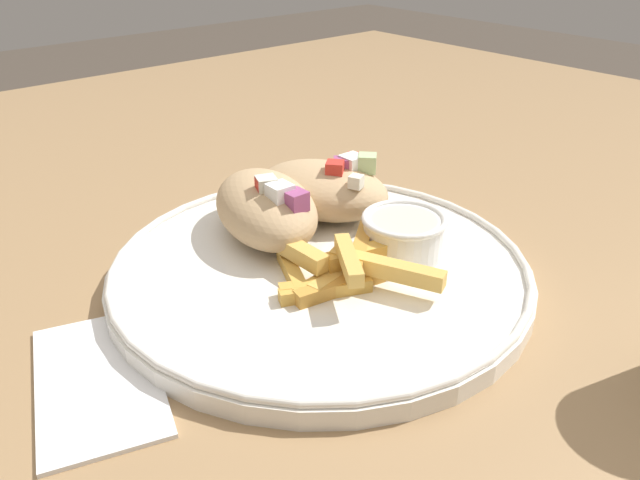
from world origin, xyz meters
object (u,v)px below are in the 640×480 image
at_px(pita_sandwich_near, 266,207).
at_px(pita_sandwich_far, 325,188).
at_px(fries_pile, 341,266).
at_px(plate, 320,268).
at_px(sauce_ramekin, 400,234).

distance_m(pita_sandwich_near, pita_sandwich_far, 0.06).
distance_m(pita_sandwich_near, fries_pile, 0.09).
bearing_deg(plate, pita_sandwich_near, -178.09).
xyz_separation_m(plate, sauce_ramekin, (0.03, 0.05, 0.02)).
relative_size(plate, fries_pile, 2.16).
xyz_separation_m(plate, pita_sandwich_near, (-0.06, -0.00, 0.03)).
distance_m(pita_sandwich_far, fries_pile, 0.11).
xyz_separation_m(pita_sandwich_far, sauce_ramekin, (0.09, -0.01, -0.01)).
relative_size(pita_sandwich_far, sauce_ramekin, 2.13).
distance_m(plate, fries_pile, 0.03).
bearing_deg(plate, pita_sandwich_far, 136.03).
distance_m(pita_sandwich_far, sauce_ramekin, 0.09).
xyz_separation_m(plate, fries_pile, (0.03, -0.00, 0.02)).
relative_size(fries_pile, sauce_ramekin, 2.24).
distance_m(plate, pita_sandwich_near, 0.07).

